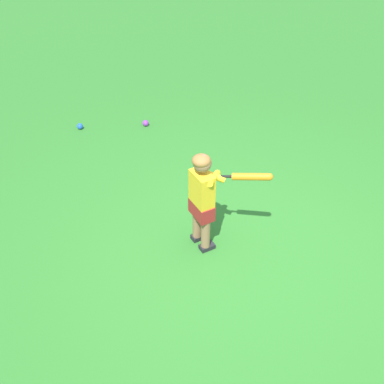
% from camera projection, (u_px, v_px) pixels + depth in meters
% --- Properties ---
extents(ground_plane, '(40.00, 40.00, 0.00)m').
position_uv_depth(ground_plane, '(243.00, 255.00, 4.76)').
color(ground_plane, '#2D7528').
extents(child_batter, '(0.71, 0.42, 1.08)m').
position_uv_depth(child_batter, '(205.00, 193.00, 4.50)').
color(child_batter, '#232328').
rests_on(child_batter, ground).
extents(play_ball_far_right, '(0.08, 0.08, 0.08)m').
position_uv_depth(play_ball_far_right, '(80.00, 126.00, 6.71)').
color(play_ball_far_right, blue).
rests_on(play_ball_far_right, ground).
extents(play_ball_behind_batter, '(0.09, 0.09, 0.09)m').
position_uv_depth(play_ball_behind_batter, '(146.00, 123.00, 6.78)').
color(play_ball_behind_batter, purple).
rests_on(play_ball_behind_batter, ground).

